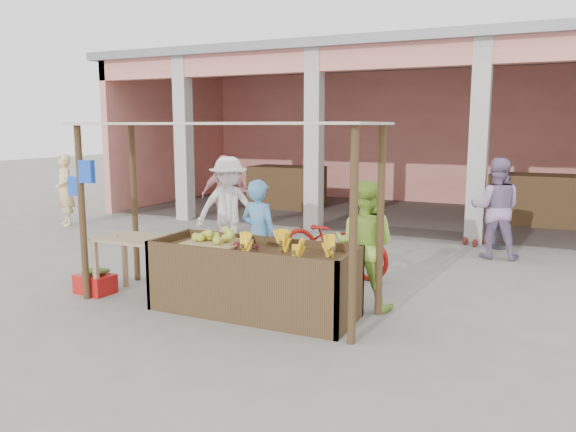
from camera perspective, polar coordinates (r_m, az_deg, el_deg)
The scene contains 20 objects.
ground at distance 7.47m, azimuth -6.93°, elevation -9.18°, with size 60.00×60.00×0.00m, color slate.
market_building at distance 15.40m, azimuth 11.10°, elevation 10.32°, with size 14.40×6.40×4.20m.
fruit_stall at distance 7.12m, azimuth -3.54°, elevation -6.71°, with size 2.60×0.95×0.80m, color #4D351E.
stall_awning at distance 7.17m, azimuth -7.08°, elevation 6.16°, with size 4.09×1.35×2.39m.
banana_heap at distance 6.74m, azimuth -0.23°, elevation -3.14°, with size 1.19×0.65×0.22m, color yellow, non-canonical shape.
melon_tray at distance 7.33m, azimuth -7.31°, elevation -2.33°, with size 0.75×0.65×0.20m.
berry_heap at distance 7.08m, azimuth -4.56°, elevation -2.88°, with size 0.44×0.36×0.14m, color maroon.
side_table at distance 8.00m, azimuth -15.18°, elevation -3.07°, with size 1.03×0.69×0.83m.
papaya_pile at distance 7.95m, azimuth -15.25°, elevation -1.41°, with size 0.67×0.38×0.19m, color #448B2D, non-canonical shape.
red_crate at distance 8.44m, azimuth -18.99°, elevation -6.53°, with size 0.52×0.37×0.27m, color #B41413.
plantain_bundle at distance 8.40m, azimuth -19.05°, elevation -5.38°, with size 0.41×0.29×0.08m, color #538B32, non-canonical shape.
produce_sacks at distance 11.62m, azimuth 19.01°, elevation -1.44°, with size 1.01×0.76×0.61m.
vendor_blue at distance 7.84m, azimuth -2.96°, elevation -1.74°, with size 0.65×0.47×1.72m, color #5293CE.
vendor_green at distance 7.27m, azimuth 7.79°, elevation -2.58°, with size 0.84×0.49×1.75m, color #9AC840.
motorcycle at distance 8.93m, azimuth 4.70°, elevation -2.54°, with size 2.06×0.71×1.07m, color maroon.
shopper_a at distance 9.97m, azimuth -6.04°, elevation 1.23°, with size 1.25×0.63×1.95m, color white.
shopper_b at distance 12.17m, azimuth -6.38°, elevation 2.38°, with size 1.08×0.57×1.84m, color #D08989.
shopper_d at distance 11.57m, azimuth 20.75°, elevation 0.66°, with size 1.39×0.57×1.50m, color #514F5D.
shopper_e at distance 14.22m, azimuth -21.76°, elevation 2.60°, with size 0.66×0.50×1.76m, color #F9D28C.
shopper_f at distance 10.59m, azimuth 20.38°, elevation 1.18°, with size 0.96×0.55×1.96m, color #91739E.
Camera 1 is at (3.77, -6.01, 2.34)m, focal length 35.00 mm.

